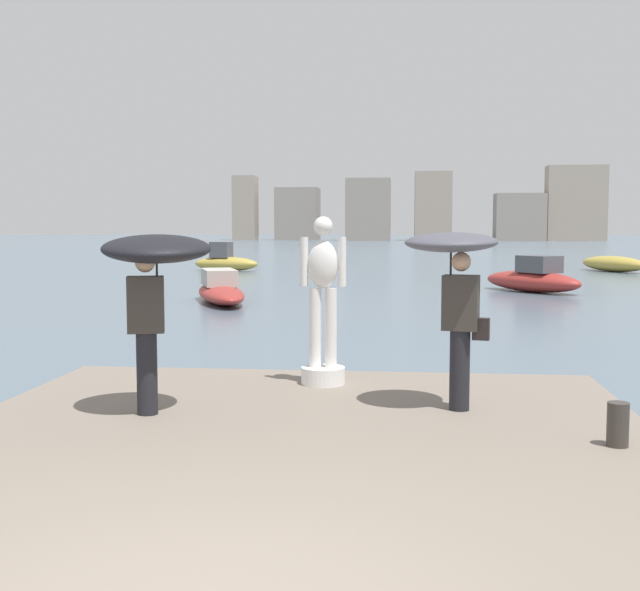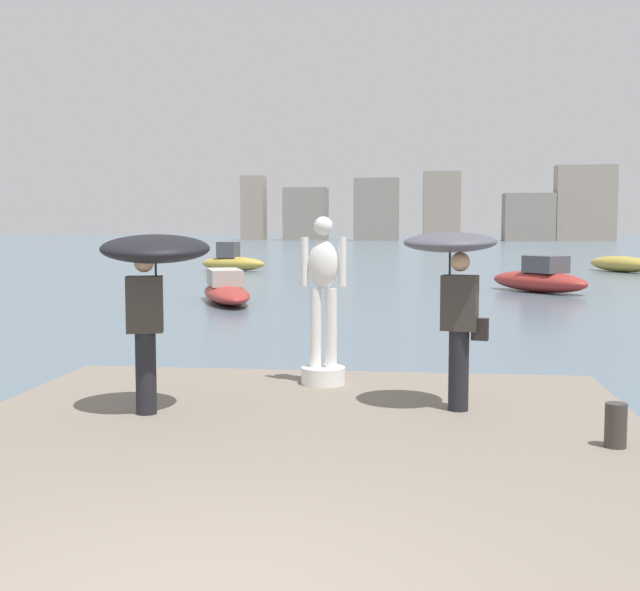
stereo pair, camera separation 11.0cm
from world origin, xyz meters
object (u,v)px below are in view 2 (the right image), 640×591
at_px(boat_mid, 232,261).
at_px(statue_white_figure, 323,314).
at_px(onlooker_right, 454,271).
at_px(boat_far, 226,290).
at_px(boat_leftward, 621,264).
at_px(boat_near, 540,279).
at_px(mooring_bollard, 616,425).
at_px(onlooker_left, 153,266).

bearing_deg(boat_mid, statue_white_figure, -75.20).
relative_size(onlooker_right, boat_far, 0.35).
bearing_deg(onlooker_right, boat_leftward, 73.28).
distance_m(boat_near, boat_far, 11.76).
distance_m(statue_white_figure, boat_leftward, 36.33).
bearing_deg(boat_near, mooring_bollard, -97.06).
xyz_separation_m(onlooker_left, boat_near, (7.40, 21.86, -1.49)).
relative_size(mooring_bollard, boat_near, 0.09).
bearing_deg(boat_leftward, boat_near, -114.48).
height_order(statue_white_figure, onlooker_right, statue_white_figure).
bearing_deg(boat_far, boat_mid, 102.22).
height_order(boat_mid, boat_far, boat_mid).
bearing_deg(onlooker_right, boat_far, 111.44).
xyz_separation_m(boat_near, boat_leftward, (6.43, 14.13, -0.07)).
xyz_separation_m(statue_white_figure, boat_near, (5.78, 20.07, -0.81)).
bearing_deg(boat_far, onlooker_right, -68.56).
xyz_separation_m(boat_near, boat_mid, (-14.43, 12.66, 0.04)).
xyz_separation_m(boat_near, boat_far, (-10.57, -5.15, -0.11)).
bearing_deg(boat_leftward, onlooker_left, -111.03).
relative_size(boat_mid, boat_far, 0.69).
bearing_deg(boat_mid, boat_leftward, 4.04).
relative_size(onlooker_right, boat_mid, 0.51).
height_order(onlooker_left, boat_near, onlooker_left).
distance_m(onlooker_left, onlooker_right, 3.23).
bearing_deg(boat_leftward, boat_far, -131.43).
distance_m(onlooker_left, boat_mid, 35.26).
distance_m(statue_white_figure, onlooker_left, 2.51).
height_order(statue_white_figure, onlooker_left, statue_white_figure).
relative_size(boat_far, boat_leftward, 1.12).
bearing_deg(boat_near, boat_leftward, 65.52).
xyz_separation_m(onlooker_left, mooring_bollard, (4.59, -0.83, -1.38)).
bearing_deg(mooring_bollard, boat_leftward, 75.90).
distance_m(statue_white_figure, boat_mid, 33.86).
bearing_deg(boat_near, boat_mid, 138.74).
relative_size(statue_white_figure, boat_leftward, 0.43).
xyz_separation_m(boat_mid, boat_far, (3.86, -17.80, -0.15)).
height_order(statue_white_figure, mooring_bollard, statue_white_figure).
distance_m(mooring_bollard, boat_near, 22.87).
bearing_deg(statue_white_figure, boat_far, 107.80).
height_order(mooring_bollard, boat_near, boat_near).
distance_m(statue_white_figure, boat_far, 15.70).
bearing_deg(onlooker_left, statue_white_figure, 47.83).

